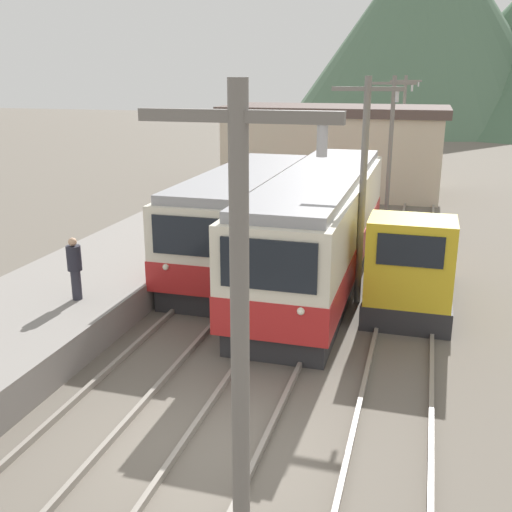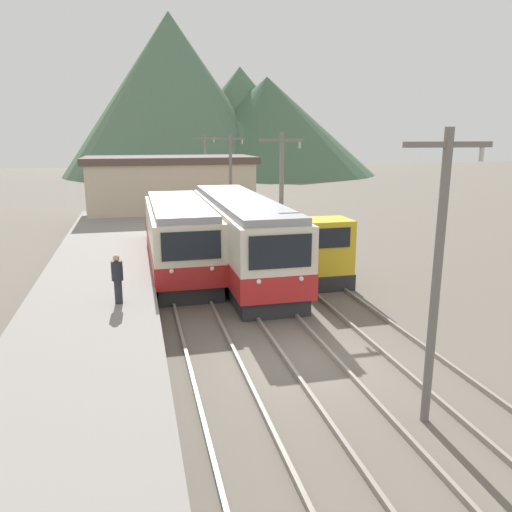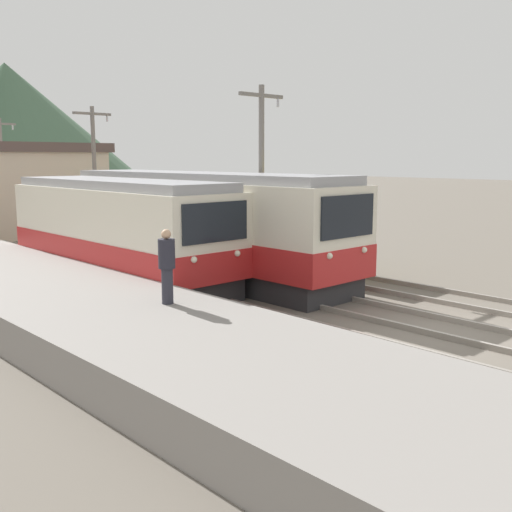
{
  "view_description": "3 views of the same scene",
  "coord_description": "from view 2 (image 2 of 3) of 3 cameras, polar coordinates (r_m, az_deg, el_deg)",
  "views": [
    {
      "loc": [
        3.44,
        -9.03,
        6.64
      ],
      "look_at": [
        -0.97,
        6.36,
        1.79
      ],
      "focal_mm": 42.0,
      "sensor_mm": 36.0,
      "label": 1
    },
    {
      "loc": [
        -4.56,
        -12.73,
        6.44
      ],
      "look_at": [
        0.17,
        6.69,
        1.62
      ],
      "focal_mm": 35.0,
      "sensor_mm": 36.0,
      "label": 2
    },
    {
      "loc": [
        -12.9,
        -6.93,
        4.16
      ],
      "look_at": [
        -1.09,
        5.58,
        1.33
      ],
      "focal_mm": 42.0,
      "sensor_mm": 36.0,
      "label": 3
    }
  ],
  "objects": [
    {
      "name": "ground_plane",
      "position": [
        14.98,
        5.56,
        -11.97
      ],
      "size": [
        200.0,
        200.0,
        0.0
      ],
      "primitive_type": "plane",
      "color": "#665E54"
    },
    {
      "name": "platform_left",
      "position": [
        14.17,
        -19.63,
        -12.3
      ],
      "size": [
        4.5,
        54.0,
        0.89
      ],
      "primitive_type": "cube",
      "color": "gray",
      "rests_on": "ground"
    },
    {
      "name": "track_left",
      "position": [
        14.37,
        -4.53,
        -12.8
      ],
      "size": [
        1.54,
        60.0,
        0.14
      ],
      "color": "gray",
      "rests_on": "ground"
    },
    {
      "name": "track_center",
      "position": [
        15.01,
        6.3,
        -11.63
      ],
      "size": [
        1.54,
        60.0,
        0.14
      ],
      "color": "gray",
      "rests_on": "ground"
    },
    {
      "name": "track_right",
      "position": [
        16.22,
        16.48,
        -10.16
      ],
      "size": [
        1.54,
        60.0,
        0.14
      ],
      "color": "gray",
      "rests_on": "ground"
    },
    {
      "name": "commuter_train_left",
      "position": [
        23.95,
        -8.71,
        1.77
      ],
      "size": [
        2.84,
        10.23,
        3.46
      ],
      "color": "#28282B",
      "rests_on": "ground"
    },
    {
      "name": "commuter_train_center",
      "position": [
        23.62,
        -1.78,
        1.96
      ],
      "size": [
        2.84,
        13.4,
        3.65
      ],
      "color": "#28282B",
      "rests_on": "ground"
    },
    {
      "name": "shunting_locomotive",
      "position": [
        23.15,
        6.28,
        0.4
      ],
      "size": [
        2.4,
        5.37,
        3.0
      ],
      "color": "#28282B",
      "rests_on": "ground"
    },
    {
      "name": "catenary_mast_near",
      "position": [
        11.45,
        20.05,
        -1.5
      ],
      "size": [
        2.0,
        0.2,
        6.62
      ],
      "color": "slate",
      "rests_on": "ground"
    },
    {
      "name": "catenary_mast_mid",
      "position": [
        22.09,
        2.93,
        6.22
      ],
      "size": [
        2.0,
        0.2,
        6.62
      ],
      "color": "slate",
      "rests_on": "ground"
    },
    {
      "name": "catenary_mast_far",
      "position": [
        33.55,
        -2.9,
        8.72
      ],
      "size": [
        2.0,
        0.2,
        6.62
      ],
      "color": "slate",
      "rests_on": "ground"
    },
    {
      "name": "catenary_mast_distant",
      "position": [
        45.2,
        -5.78,
        9.91
      ],
      "size": [
        2.0,
        0.2,
        6.62
      ],
      "color": "slate",
      "rests_on": "ground"
    },
    {
      "name": "person_on_platform",
      "position": [
        17.44,
        -15.56,
        -2.34
      ],
      "size": [
        0.38,
        0.38,
        1.7
      ],
      "color": "#282833",
      "rests_on": "platform_left"
    },
    {
      "name": "station_building",
      "position": [
        39.03,
        -9.7,
        7.56
      ],
      "size": [
        12.6,
        6.3,
        4.95
      ],
      "color": "beige",
      "rests_on": "ground"
    },
    {
      "name": "mountain_backdrop",
      "position": [
        88.85,
        -4.39,
        16.16
      ],
      "size": [
        52.78,
        38.72,
        25.92
      ],
      "color": "#47664C",
      "rests_on": "ground"
    }
  ]
}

